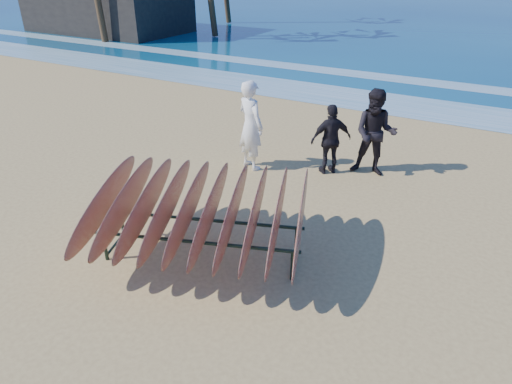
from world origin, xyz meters
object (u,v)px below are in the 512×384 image
at_px(person_white, 251,125).
at_px(person_dark_a, 375,133).
at_px(person_dark_b, 331,140).
at_px(surfboard_rack, 199,211).

height_order(person_white, person_dark_a, person_white).
bearing_deg(person_white, person_dark_b, -137.05).
distance_m(person_dark_a, person_dark_b, 0.94).
xyz_separation_m(person_white, person_dark_a, (2.49, 1.01, -0.05)).
relative_size(person_dark_a, person_dark_b, 1.22).
height_order(surfboard_rack, person_dark_b, person_dark_b).
distance_m(person_white, person_dark_b, 1.78).
xyz_separation_m(surfboard_rack, person_dark_b, (0.57, 4.04, -0.08)).
distance_m(surfboard_rack, person_dark_b, 4.08).
xyz_separation_m(surfboard_rack, person_white, (-1.08, 3.43, 0.14)).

